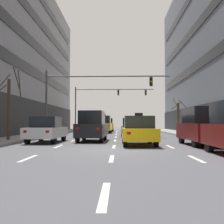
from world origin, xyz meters
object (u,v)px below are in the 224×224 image
at_px(car_parked_2, 202,126).
at_px(street_tree_1, 178,117).
at_px(car_driving_5, 132,128).
at_px(street_tree_3, 9,105).
at_px(taxi_driving_3, 139,131).
at_px(traffic_signal_0, 87,89).
at_px(taxi_driving_2, 108,125).
at_px(car_driving_4, 47,130).
at_px(car_driving_1, 92,126).
at_px(traffic_signal_1, 103,98).
at_px(taxi_driving_0, 104,124).

xyz_separation_m(car_parked_2, street_tree_1, (2.33, 16.86, 0.94)).
xyz_separation_m(car_driving_5, street_tree_3, (-8.90, -5.84, 1.67)).
relative_size(taxi_driving_3, car_driving_5, 0.98).
height_order(taxi_driving_3, street_tree_3, street_tree_3).
height_order(taxi_driving_3, traffic_signal_0, traffic_signal_0).
bearing_deg(street_tree_3, traffic_signal_0, 54.38).
height_order(taxi_driving_2, street_tree_1, street_tree_1).
distance_m(taxi_driving_3, car_driving_4, 6.36).
xyz_separation_m(car_driving_1, taxi_driving_2, (0.21, 22.46, -0.07)).
bearing_deg(street_tree_1, car_driving_4, -129.31).
bearing_deg(traffic_signal_1, car_parked_2, -74.71).
height_order(car_parked_2, traffic_signal_0, traffic_signal_0).
bearing_deg(taxi_driving_0, car_parked_2, -70.20).
distance_m(taxi_driving_2, street_tree_3, 23.80).
bearing_deg(car_driving_1, traffic_signal_1, 91.40).
xyz_separation_m(taxi_driving_0, street_tree_1, (9.08, -1.87, 0.95)).
distance_m(taxi_driving_3, car_driving_5, 8.57).
xyz_separation_m(car_driving_1, street_tree_3, (-5.80, -0.52, 1.46)).
xyz_separation_m(car_parked_2, traffic_signal_1, (-7.31, 26.75, 4.11)).
bearing_deg(car_parked_2, traffic_signal_0, 129.92).
xyz_separation_m(car_driving_4, car_driving_5, (6.05, 6.49, 0.01)).
height_order(car_driving_4, street_tree_3, street_tree_3).
height_order(traffic_signal_0, traffic_signal_1, traffic_signal_1).
height_order(taxi_driving_3, street_tree_1, street_tree_1).
relative_size(car_driving_1, car_driving_4, 0.98).
relative_size(car_driving_4, street_tree_3, 0.92).
relative_size(traffic_signal_1, street_tree_1, 3.00).
distance_m(street_tree_1, street_tree_3, 20.45).
bearing_deg(street_tree_1, traffic_signal_1, 134.30).
bearing_deg(car_driving_5, traffic_signal_0, 170.40).
height_order(taxi_driving_0, car_driving_4, taxi_driving_0).
distance_m(car_driving_5, traffic_signal_1, 18.95).
relative_size(taxi_driving_2, traffic_signal_1, 0.33).
bearing_deg(traffic_signal_0, car_parked_2, -50.08).
height_order(car_driving_1, street_tree_1, street_tree_1).
bearing_deg(street_tree_3, car_driving_1, 5.13).
xyz_separation_m(traffic_signal_0, street_tree_1, (10.18, 7.48, -2.42)).
bearing_deg(car_parked_2, car_driving_1, 153.55).
xyz_separation_m(taxi_driving_3, traffic_signal_1, (-3.63, 26.65, 4.38)).
bearing_deg(car_driving_4, car_driving_1, 21.75).
xyz_separation_m(taxi_driving_0, taxi_driving_3, (3.07, -18.64, -0.26)).
bearing_deg(street_tree_1, traffic_signal_0, -143.69).
relative_size(car_driving_4, street_tree_1, 1.11).
height_order(taxi_driving_3, car_parked_2, car_parked_2).
bearing_deg(taxi_driving_2, street_tree_1, -45.29).
bearing_deg(car_driving_1, car_driving_5, 59.76).
height_order(taxi_driving_3, car_driving_4, taxi_driving_3).
bearing_deg(car_driving_4, taxi_driving_2, 82.39).
height_order(street_tree_1, street_tree_3, street_tree_3).
bearing_deg(traffic_signal_1, taxi_driving_2, -49.95).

